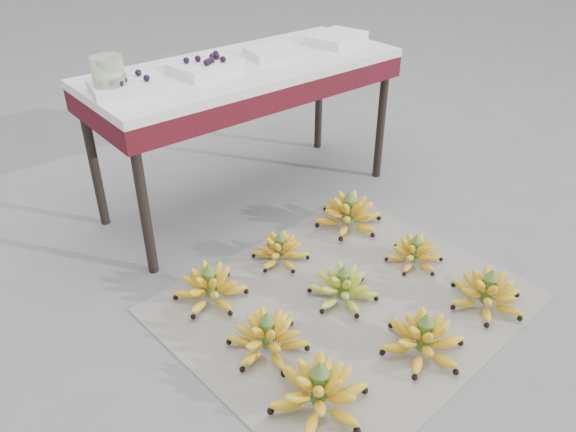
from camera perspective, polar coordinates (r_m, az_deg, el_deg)
ground at (r=2.16m, az=8.43°, el=-8.98°), size 60.00×60.00×0.00m
newspaper_mat at (r=2.16m, az=5.88°, el=-8.72°), size 1.32×1.13×0.01m
bunch_front_left at (r=1.76m, az=3.16°, el=-17.35°), size 0.40×0.40×0.19m
bunch_front_center at (r=1.97m, az=13.58°, el=-12.06°), size 0.37×0.37×0.17m
bunch_front_right at (r=2.22m, az=19.59°, el=-7.39°), size 0.35×0.35×0.17m
bunch_mid_left at (r=1.93m, az=-2.09°, el=-12.17°), size 0.32×0.32×0.17m
bunch_mid_center at (r=2.14m, az=5.61°, el=-7.20°), size 0.31×0.31×0.16m
bunch_mid_right at (r=2.37m, az=12.73°, el=-3.69°), size 0.25×0.25×0.14m
bunch_back_left at (r=2.14m, az=-7.89°, el=-7.13°), size 0.32×0.32×0.17m
bunch_back_center at (r=2.32m, az=-0.76°, el=-3.52°), size 0.28×0.28×0.14m
bunch_back_right at (r=2.55m, az=6.19°, el=0.21°), size 0.38×0.38×0.18m
vendor_table at (r=2.56m, az=-4.31°, el=13.58°), size 1.41×0.56×0.68m
tray_far_left at (r=2.25m, az=-16.01°, el=12.58°), size 0.30×0.25×0.07m
tray_left at (r=2.43m, az=-8.40°, el=14.81°), size 0.29×0.23×0.07m
tray_right at (r=2.62m, az=-1.37°, el=16.30°), size 0.27×0.21×0.04m
tray_far_right at (r=2.85m, az=4.92°, el=17.55°), size 0.31×0.26×0.04m
glass_jar at (r=2.21m, az=-17.75°, el=13.34°), size 0.15×0.15×0.15m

